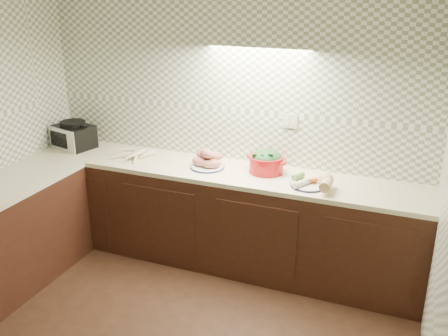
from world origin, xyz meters
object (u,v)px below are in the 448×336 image
at_px(parsnip_pile, 136,153).
at_px(sweet_potato_plate, 208,161).
at_px(veg_plate, 317,182).
at_px(onion_bowl, 209,158).
at_px(toaster_oven, 73,135).
at_px(dutch_oven, 266,161).

xyz_separation_m(parsnip_pile, sweet_potato_plate, (0.74, -0.02, 0.03)).
bearing_deg(veg_plate, onion_bowl, 168.68).
height_order(toaster_oven, onion_bowl, toaster_oven).
xyz_separation_m(onion_bowl, veg_plate, (1.02, -0.21, 0.01)).
bearing_deg(onion_bowl, parsnip_pile, -172.19).
xyz_separation_m(toaster_oven, onion_bowl, (1.42, 0.09, -0.08)).
bearing_deg(sweet_potato_plate, parsnip_pile, 178.72).
height_order(dutch_oven, veg_plate, dutch_oven).
xyz_separation_m(sweet_potato_plate, onion_bowl, (-0.03, 0.11, -0.02)).
height_order(parsnip_pile, dutch_oven, dutch_oven).
relative_size(toaster_oven, parsnip_pile, 1.30).
relative_size(toaster_oven, sweet_potato_plate, 1.42).
relative_size(parsnip_pile, dutch_oven, 0.92).
distance_m(dutch_oven, veg_plate, 0.51).
height_order(sweet_potato_plate, onion_bowl, sweet_potato_plate).
height_order(parsnip_pile, sweet_potato_plate, sweet_potato_plate).
xyz_separation_m(dutch_oven, veg_plate, (0.47, -0.17, -0.05)).
bearing_deg(sweet_potato_plate, toaster_oven, 179.01).
distance_m(parsnip_pile, dutch_oven, 1.26).
relative_size(parsnip_pile, veg_plate, 0.90).
xyz_separation_m(toaster_oven, sweet_potato_plate, (1.45, -0.02, -0.06)).
bearing_deg(toaster_oven, dutch_oven, 15.67).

